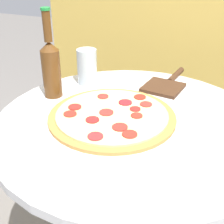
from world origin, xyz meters
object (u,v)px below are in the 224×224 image
pizza (112,116)px  drinking_glass (87,67)px  beer_bottle (51,66)px  pizza_paddle (166,84)px

pizza → drinking_glass: (-0.18, 0.21, 0.06)m
pizza → beer_bottle: 0.27m
pizza → beer_bottle: bearing=164.0°
beer_bottle → drinking_glass: bearing=66.6°
beer_bottle → drinking_glass: size_ratio=2.28×
beer_bottle → pizza_paddle: 0.42m
pizza → pizza_paddle: (0.09, 0.29, -0.00)m
pizza_paddle → drinking_glass: bearing=114.6°
pizza → drinking_glass: bearing=130.9°
drinking_glass → beer_bottle: bearing=-113.4°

